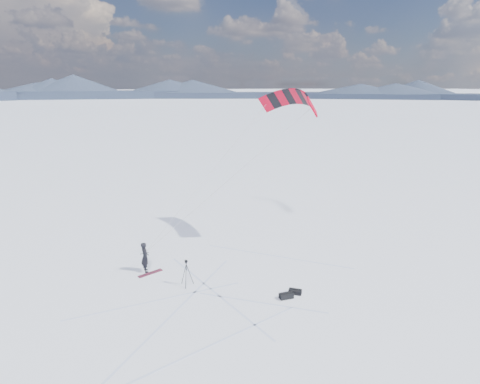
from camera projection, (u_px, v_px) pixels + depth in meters
name	position (u px, v px, depth m)	size (l,w,h in m)	color
ground	(215.00, 297.00, 21.30)	(1800.00, 1800.00, 0.00)	white
horizon_hills	(214.00, 241.00, 20.46)	(704.00, 705.94, 8.18)	#1A2735
snow_tracks	(206.00, 303.00, 20.74)	(14.76, 10.25, 0.01)	#ABB8DA
snowkiter	(146.00, 271.00, 24.23)	(0.68, 0.45, 1.86)	black
snowboard	(150.00, 273.00, 23.93)	(1.54, 0.29, 0.04)	maroon
tripod	(186.00, 269.00, 22.28)	(0.65, 0.73, 1.53)	black
gear_bag_a	(286.00, 296.00, 21.14)	(0.77, 0.41, 0.33)	black
gear_bag_b	(295.00, 292.00, 21.59)	(0.74, 0.70, 0.31)	black
power_kite	(292.00, 101.00, 27.32)	(11.95, 5.50, 9.50)	red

